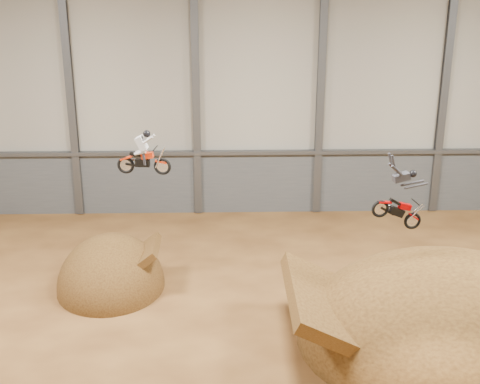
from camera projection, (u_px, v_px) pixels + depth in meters
name	position (u px, v px, depth m)	size (l,w,h in m)	color
floor	(277.00, 363.00, 24.09)	(40.00, 40.00, 0.00)	#503015
back_wall	(258.00, 89.00, 35.79)	(40.00, 0.10, 14.00)	#A29D8F
lower_band_back	(257.00, 182.00, 37.49)	(39.80, 0.18, 3.50)	#4B4E52
steel_rail	(258.00, 152.00, 36.74)	(39.80, 0.35, 0.20)	#47494F
steel_column_1	(70.00, 91.00, 35.38)	(0.40, 0.36, 13.90)	#47494F
steel_column_2	(196.00, 90.00, 35.53)	(0.40, 0.36, 13.90)	#47494F
steel_column_3	(321.00, 90.00, 35.68)	(0.40, 0.36, 13.90)	#47494F
steel_column_4	(444.00, 89.00, 35.83)	(0.40, 0.36, 13.90)	#47494F
takeoff_ramp	(112.00, 287.00, 29.57)	(4.70, 5.42, 4.70)	#38220E
landing_ramp	(446.00, 342.00, 25.41)	(11.39, 10.08, 6.57)	#38220E
fmx_rider_a	(143.00, 150.00, 25.19)	(2.07, 0.79, 1.88)	red
fmx_rider_b	(395.00, 193.00, 24.41)	(2.75, 0.79, 2.36)	#B90002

